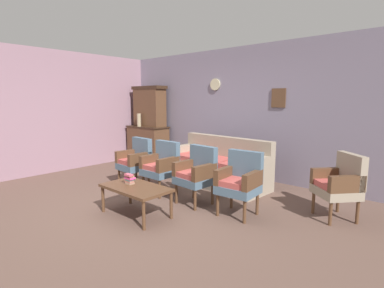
{
  "coord_description": "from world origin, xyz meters",
  "views": [
    {
      "loc": [
        3.41,
        -2.74,
        1.62
      ],
      "look_at": [
        0.03,
        1.08,
        0.85
      ],
      "focal_mm": 27.59,
      "sensor_mm": 36.0,
      "label": 1
    }
  ],
  "objects_px": {
    "armchair_near_couch_end": "(197,172)",
    "coffee_table": "(136,189)",
    "floral_couch": "(217,168)",
    "side_cabinet": "(148,144)",
    "book_stack_on_table": "(130,179)",
    "armchair_near_cabinet": "(161,165)",
    "armchair_row_middle": "(136,160)",
    "armchair_by_doorway": "(240,180)",
    "vase_on_cabinet": "(139,120)",
    "wingback_chair_by_fireplace": "(340,183)"
  },
  "relations": [
    {
      "from": "armchair_near_couch_end",
      "to": "coffee_table",
      "type": "xyz_separation_m",
      "value": [
        -0.32,
        -0.94,
        -0.12
      ]
    },
    {
      "from": "floral_couch",
      "to": "armchair_near_couch_end",
      "type": "height_order",
      "value": "same"
    },
    {
      "from": "side_cabinet",
      "to": "book_stack_on_table",
      "type": "height_order",
      "value": "side_cabinet"
    },
    {
      "from": "armchair_near_cabinet",
      "to": "armchair_near_couch_end",
      "type": "xyz_separation_m",
      "value": [
        0.8,
        0.0,
        0.0
      ]
    },
    {
      "from": "coffee_table",
      "to": "armchair_row_middle",
      "type": "bearing_deg",
      "value": 142.08
    },
    {
      "from": "armchair_row_middle",
      "to": "armchair_by_doorway",
      "type": "bearing_deg",
      "value": 1.98
    },
    {
      "from": "vase_on_cabinet",
      "to": "armchair_by_doorway",
      "type": "distance_m",
      "value": 4.18
    },
    {
      "from": "floral_couch",
      "to": "armchair_near_cabinet",
      "type": "xyz_separation_m",
      "value": [
        -0.42,
        -1.07,
        0.17
      ]
    },
    {
      "from": "armchair_near_couch_end",
      "to": "armchair_by_doorway",
      "type": "bearing_deg",
      "value": 4.02
    },
    {
      "from": "vase_on_cabinet",
      "to": "wingback_chair_by_fireplace",
      "type": "xyz_separation_m",
      "value": [
        5.0,
        -0.57,
        -0.6
      ]
    },
    {
      "from": "book_stack_on_table",
      "to": "wingback_chair_by_fireplace",
      "type": "bearing_deg",
      "value": 36.92
    },
    {
      "from": "armchair_near_cabinet",
      "to": "book_stack_on_table",
      "type": "xyz_separation_m",
      "value": [
        0.32,
        -0.92,
        -0.0
      ]
    },
    {
      "from": "armchair_by_doorway",
      "to": "book_stack_on_table",
      "type": "relative_size",
      "value": 5.89
    },
    {
      "from": "armchair_by_doorway",
      "to": "armchair_row_middle",
      "type": "bearing_deg",
      "value": -178.02
    },
    {
      "from": "vase_on_cabinet",
      "to": "coffee_table",
      "type": "distance_m",
      "value": 3.74
    },
    {
      "from": "vase_on_cabinet",
      "to": "armchair_near_couch_end",
      "type": "bearing_deg",
      "value": -23.91
    },
    {
      "from": "armchair_near_couch_end",
      "to": "book_stack_on_table",
      "type": "bearing_deg",
      "value": -117.47
    },
    {
      "from": "vase_on_cabinet",
      "to": "armchair_by_doorway",
      "type": "xyz_separation_m",
      "value": [
        3.91,
        -1.35,
        -0.6
      ]
    },
    {
      "from": "armchair_near_couch_end",
      "to": "book_stack_on_table",
      "type": "xyz_separation_m",
      "value": [
        -0.48,
        -0.92,
        -0.0
      ]
    },
    {
      "from": "floral_couch",
      "to": "vase_on_cabinet",
      "type": "bearing_deg",
      "value": 173.19
    },
    {
      "from": "floral_couch",
      "to": "armchair_near_cabinet",
      "type": "distance_m",
      "value": 1.16
    },
    {
      "from": "vase_on_cabinet",
      "to": "armchair_by_doorway",
      "type": "bearing_deg",
      "value": -19.0
    },
    {
      "from": "side_cabinet",
      "to": "armchair_by_doorway",
      "type": "bearing_deg",
      "value": -21.99
    },
    {
      "from": "armchair_near_cabinet",
      "to": "coffee_table",
      "type": "distance_m",
      "value": 1.06
    },
    {
      "from": "armchair_near_cabinet",
      "to": "armchair_by_doorway",
      "type": "bearing_deg",
      "value": 2.03
    },
    {
      "from": "armchair_near_couch_end",
      "to": "book_stack_on_table",
      "type": "relative_size",
      "value": 5.89
    },
    {
      "from": "armchair_by_doorway",
      "to": "book_stack_on_table",
      "type": "distance_m",
      "value": 1.57
    },
    {
      "from": "armchair_near_couch_end",
      "to": "armchair_by_doorway",
      "type": "xyz_separation_m",
      "value": [
        0.75,
        0.05,
        0.0
      ]
    },
    {
      "from": "vase_on_cabinet",
      "to": "wingback_chair_by_fireplace",
      "type": "relative_size",
      "value": 0.37
    },
    {
      "from": "coffee_table",
      "to": "armchair_near_couch_end",
      "type": "bearing_deg",
      "value": 71.18
    },
    {
      "from": "side_cabinet",
      "to": "floral_couch",
      "type": "distance_m",
      "value": 2.71
    },
    {
      "from": "armchair_near_cabinet",
      "to": "coffee_table",
      "type": "relative_size",
      "value": 0.9
    },
    {
      "from": "armchair_near_couch_end",
      "to": "wingback_chair_by_fireplace",
      "type": "bearing_deg",
      "value": 24.12
    },
    {
      "from": "wingback_chair_by_fireplace",
      "to": "coffee_table",
      "type": "xyz_separation_m",
      "value": [
        -2.17,
        -1.77,
        -0.12
      ]
    },
    {
      "from": "armchair_near_cabinet",
      "to": "book_stack_on_table",
      "type": "height_order",
      "value": "armchair_near_cabinet"
    },
    {
      "from": "vase_on_cabinet",
      "to": "coffee_table",
      "type": "xyz_separation_m",
      "value": [
        2.83,
        -2.34,
        -0.72
      ]
    },
    {
      "from": "armchair_row_middle",
      "to": "armchair_near_cabinet",
      "type": "xyz_separation_m",
      "value": [
        0.69,
        0.02,
        0.0
      ]
    },
    {
      "from": "armchair_row_middle",
      "to": "armchair_near_cabinet",
      "type": "relative_size",
      "value": 1.0
    },
    {
      "from": "armchair_near_cabinet",
      "to": "wingback_chair_by_fireplace",
      "type": "distance_m",
      "value": 2.78
    },
    {
      "from": "armchair_near_couch_end",
      "to": "armchair_by_doorway",
      "type": "relative_size",
      "value": 1.0
    },
    {
      "from": "wingback_chair_by_fireplace",
      "to": "armchair_near_couch_end",
      "type": "bearing_deg",
      "value": -155.88
    },
    {
      "from": "coffee_table",
      "to": "floral_couch",
      "type": "bearing_deg",
      "value": 91.91
    },
    {
      "from": "floral_couch",
      "to": "armchair_by_doorway",
      "type": "relative_size",
      "value": 2.35
    },
    {
      "from": "armchair_row_middle",
      "to": "armchair_by_doorway",
      "type": "relative_size",
      "value": 1.0
    },
    {
      "from": "vase_on_cabinet",
      "to": "armchair_near_cabinet",
      "type": "bearing_deg",
      "value": -30.79
    },
    {
      "from": "armchair_row_middle",
      "to": "armchair_near_couch_end",
      "type": "distance_m",
      "value": 1.49
    },
    {
      "from": "floral_couch",
      "to": "armchair_row_middle",
      "type": "xyz_separation_m",
      "value": [
        -1.11,
        -1.09,
        0.17
      ]
    },
    {
      "from": "vase_on_cabinet",
      "to": "floral_couch",
      "type": "xyz_separation_m",
      "value": [
        2.77,
        -0.33,
        -0.77
      ]
    },
    {
      "from": "armchair_row_middle",
      "to": "book_stack_on_table",
      "type": "xyz_separation_m",
      "value": [
        1.01,
        -0.9,
        -0.0
      ]
    },
    {
      "from": "side_cabinet",
      "to": "armchair_near_couch_end",
      "type": "height_order",
      "value": "side_cabinet"
    }
  ]
}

